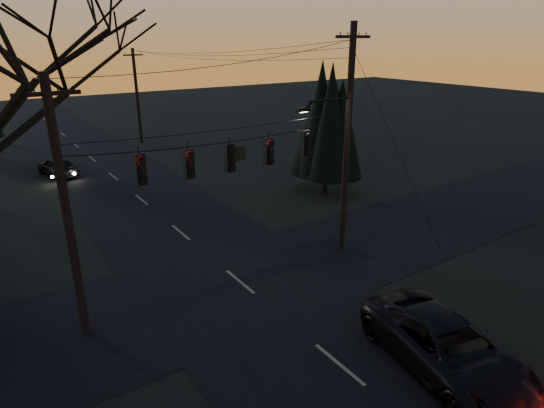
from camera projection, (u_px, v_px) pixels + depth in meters
main_road at (153, 209)px, 26.28m from camera, size 8.00×120.00×0.02m
cross_road at (240, 282)px, 18.50m from camera, size 60.00×7.00×0.02m
utility_pole_right at (341, 249)px, 21.39m from camera, size 5.00×0.30×10.00m
utility_pole_left at (87, 332)px, 15.36m from camera, size 1.80×0.30×8.50m
utility_pole_far_r at (142, 142)px, 43.18m from camera, size 1.80×0.30×8.50m
span_signal_assembly at (231, 156)px, 16.55m from camera, size 11.50×0.44×1.51m
evergreen_right at (327, 128)px, 27.76m from camera, size 3.95×3.95×7.17m
suv_near at (446, 347)px, 13.40m from camera, size 3.66×6.11×1.59m
sedan_oncoming_a at (57, 166)px, 32.46m from camera, size 2.43×4.36×1.40m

